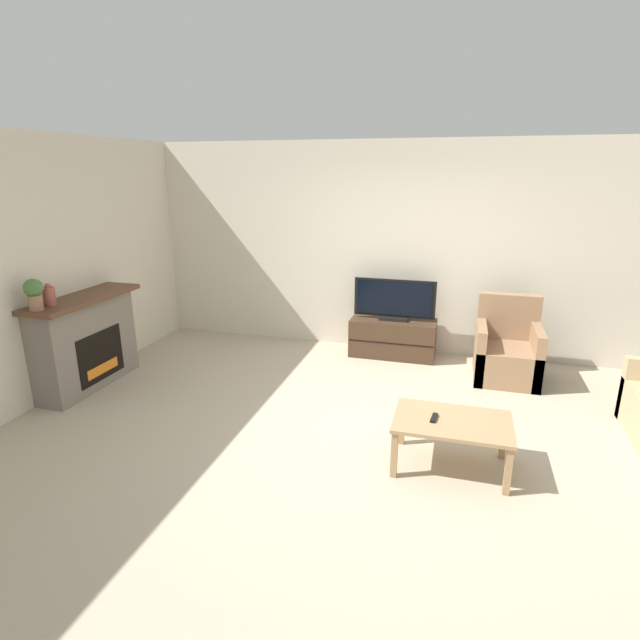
{
  "coord_description": "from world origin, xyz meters",
  "views": [
    {
      "loc": [
        0.71,
        -4.16,
        2.32
      ],
      "look_at": [
        -0.63,
        0.55,
        0.85
      ],
      "focal_mm": 28.0,
      "sensor_mm": 36.0,
      "label": 1
    }
  ],
  "objects_px": {
    "tv_stand": "(393,338)",
    "armchair": "(507,353)",
    "fireplace": "(86,341)",
    "remote": "(434,418)",
    "coffee_table": "(452,426)",
    "mantel_vase_left": "(49,296)",
    "potted_plant": "(34,292)",
    "tv": "(394,301)"
  },
  "relations": [
    {
      "from": "mantel_vase_left",
      "to": "remote",
      "type": "height_order",
      "value": "mantel_vase_left"
    },
    {
      "from": "armchair",
      "to": "mantel_vase_left",
      "type": "bearing_deg",
      "value": -156.67
    },
    {
      "from": "mantel_vase_left",
      "to": "tv_stand",
      "type": "relative_size",
      "value": 0.21
    },
    {
      "from": "mantel_vase_left",
      "to": "fireplace",
      "type": "bearing_deg",
      "value": 92.32
    },
    {
      "from": "tv_stand",
      "to": "armchair",
      "type": "xyz_separation_m",
      "value": [
        1.36,
        -0.36,
        0.06
      ]
    },
    {
      "from": "mantel_vase_left",
      "to": "coffee_table",
      "type": "bearing_deg",
      "value": -2.16
    },
    {
      "from": "fireplace",
      "to": "remote",
      "type": "relative_size",
      "value": 8.94
    },
    {
      "from": "coffee_table",
      "to": "remote",
      "type": "relative_size",
      "value": 5.98
    },
    {
      "from": "potted_plant",
      "to": "tv_stand",
      "type": "xyz_separation_m",
      "value": [
        3.11,
        2.46,
        -0.97
      ]
    },
    {
      "from": "fireplace",
      "to": "potted_plant",
      "type": "bearing_deg",
      "value": -88.36
    },
    {
      "from": "tv",
      "to": "tv_stand",
      "type": "bearing_deg",
      "value": 90.0
    },
    {
      "from": "fireplace",
      "to": "armchair",
      "type": "bearing_deg",
      "value": 18.67
    },
    {
      "from": "armchair",
      "to": "coffee_table",
      "type": "bearing_deg",
      "value": -105.08
    },
    {
      "from": "mantel_vase_left",
      "to": "armchair",
      "type": "relative_size",
      "value": 0.24
    },
    {
      "from": "remote",
      "to": "armchair",
      "type": "bearing_deg",
      "value": 78.19
    },
    {
      "from": "armchair",
      "to": "coffee_table",
      "type": "relative_size",
      "value": 1.02
    },
    {
      "from": "mantel_vase_left",
      "to": "tv_stand",
      "type": "distance_m",
      "value": 3.97
    },
    {
      "from": "remote",
      "to": "tv_stand",
      "type": "bearing_deg",
      "value": 111.76
    },
    {
      "from": "fireplace",
      "to": "remote",
      "type": "height_order",
      "value": "fireplace"
    },
    {
      "from": "fireplace",
      "to": "coffee_table",
      "type": "bearing_deg",
      "value": -8.11
    },
    {
      "from": "tv",
      "to": "fireplace",
      "type": "bearing_deg",
      "value": -149.0
    },
    {
      "from": "tv_stand",
      "to": "remote",
      "type": "distance_m",
      "value": 2.55
    },
    {
      "from": "mantel_vase_left",
      "to": "potted_plant",
      "type": "height_order",
      "value": "potted_plant"
    },
    {
      "from": "tv",
      "to": "remote",
      "type": "bearing_deg",
      "value": -74.98
    },
    {
      "from": "potted_plant",
      "to": "armchair",
      "type": "distance_m",
      "value": 5.02
    },
    {
      "from": "armchair",
      "to": "tv_stand",
      "type": "bearing_deg",
      "value": 165.05
    },
    {
      "from": "armchair",
      "to": "remote",
      "type": "relative_size",
      "value": 6.11
    },
    {
      "from": "fireplace",
      "to": "mantel_vase_left",
      "type": "distance_m",
      "value": 0.74
    },
    {
      "from": "potted_plant",
      "to": "tv_stand",
      "type": "bearing_deg",
      "value": 38.4
    },
    {
      "from": "potted_plant",
      "to": "coffee_table",
      "type": "relative_size",
      "value": 0.33
    },
    {
      "from": "fireplace",
      "to": "coffee_table",
      "type": "distance_m",
      "value": 3.97
    },
    {
      "from": "mantel_vase_left",
      "to": "remote",
      "type": "relative_size",
      "value": 1.48
    },
    {
      "from": "mantel_vase_left",
      "to": "remote",
      "type": "bearing_deg",
      "value": -2.53
    },
    {
      "from": "potted_plant",
      "to": "tv",
      "type": "relative_size",
      "value": 0.3
    },
    {
      "from": "fireplace",
      "to": "tv",
      "type": "xyz_separation_m",
      "value": [
        3.13,
        1.88,
        0.2
      ]
    },
    {
      "from": "mantel_vase_left",
      "to": "tv_stand",
      "type": "height_order",
      "value": "mantel_vase_left"
    },
    {
      "from": "mantel_vase_left",
      "to": "tv_stand",
      "type": "bearing_deg",
      "value": 36.41
    },
    {
      "from": "mantel_vase_left",
      "to": "coffee_table",
      "type": "height_order",
      "value": "mantel_vase_left"
    },
    {
      "from": "tv_stand",
      "to": "coffee_table",
      "type": "distance_m",
      "value": 2.57
    },
    {
      "from": "coffee_table",
      "to": "potted_plant",
      "type": "bearing_deg",
      "value": -179.64
    },
    {
      "from": "potted_plant",
      "to": "remote",
      "type": "height_order",
      "value": "potted_plant"
    },
    {
      "from": "tv",
      "to": "coffee_table",
      "type": "distance_m",
      "value": 2.59
    }
  ]
}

